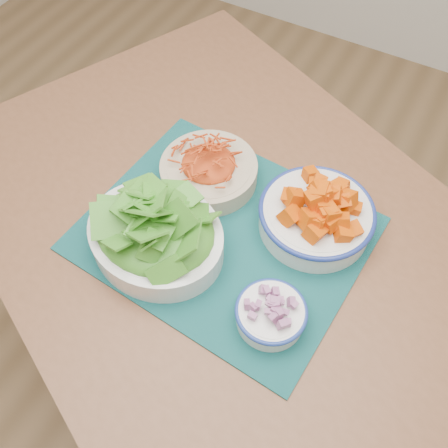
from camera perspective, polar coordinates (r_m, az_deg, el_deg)
name	(u,v)px	position (r m, az deg, el deg)	size (l,w,h in m)	color
ground	(108,382)	(1.67, -13.07, -17.21)	(4.00, 4.00, 0.00)	olive
table	(238,261)	(1.04, 1.65, -4.26)	(1.51, 1.30, 0.75)	brown
placemat	(224,233)	(0.97, 0.00, -1.08)	(0.51, 0.42, 0.00)	#083031
carrot_bowl	(209,168)	(1.02, -1.76, 6.41)	(0.26, 0.26, 0.07)	#BEAC8D
squash_bowl	(317,211)	(0.95, 10.62, 1.52)	(0.27, 0.27, 0.11)	white
lettuce_bowl	(155,229)	(0.91, -7.93, -0.61)	(0.29, 0.25, 0.13)	white
onion_bowl	(271,312)	(0.85, 5.40, -10.03)	(0.14, 0.14, 0.06)	white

